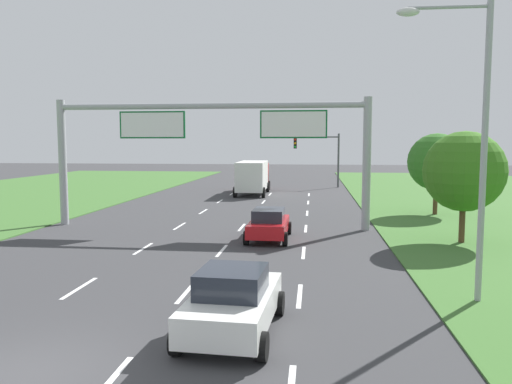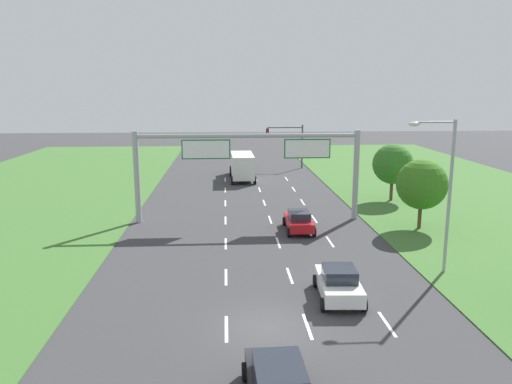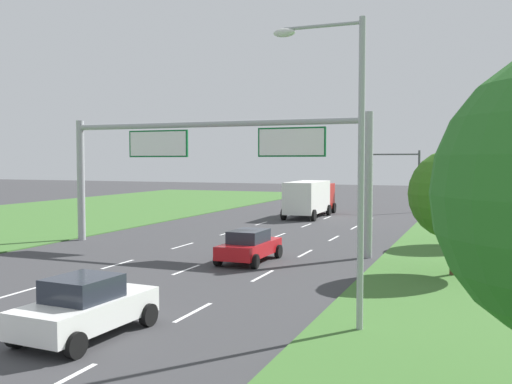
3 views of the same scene
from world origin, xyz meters
name	(u,v)px [view 1 (image 1 of 3)]	position (x,y,z in m)	size (l,w,h in m)	color
ground_plane	(22,379)	(0.00, 0.00, 0.00)	(200.00, 200.00, 0.00)	#38383A
lane_dashes_inner_left	(116,265)	(-1.75, 9.00, 0.00)	(0.14, 56.40, 0.01)	white
lane_dashes_inner_right	(207,268)	(1.75, 9.00, 0.00)	(0.14, 56.40, 0.01)	white
lane_dashes_slip	(302,271)	(5.25, 9.00, 0.00)	(0.14, 56.40, 0.01)	white
car_near_red	(269,224)	(3.53, 14.76, 0.75)	(2.03, 4.09, 1.48)	red
car_mid_lane	(233,301)	(3.73, 2.81, 0.80)	(2.31, 4.12, 1.62)	white
box_truck	(253,176)	(0.17, 36.43, 1.64)	(2.81, 8.54, 2.96)	#B21E19
sign_gantry	(212,137)	(0.15, 17.85, 4.92)	(17.24, 0.44, 7.00)	#9EA0A5
traffic_light_mast	(320,150)	(6.26, 43.82, 3.87)	(4.76, 0.49, 5.60)	#47494F
street_lamp	(471,126)	(10.02, 5.95, 5.08)	(2.61, 0.32, 8.50)	#9EA0A5
roadside_tree_mid	(464,172)	(12.43, 14.76, 3.32)	(3.66, 3.66, 5.16)	#513823
roadside_tree_far	(437,162)	(13.41, 24.05, 3.41)	(3.63, 3.63, 5.24)	#513823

